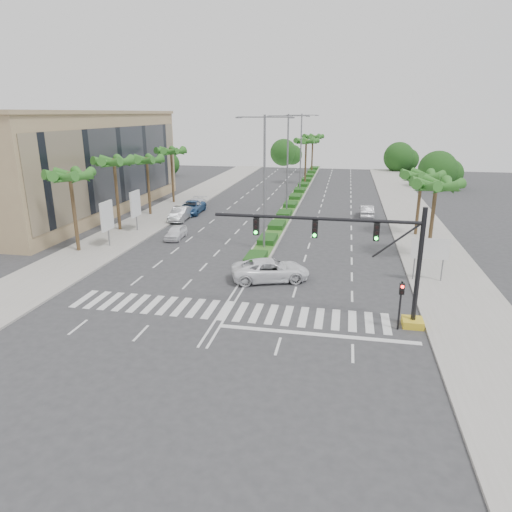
# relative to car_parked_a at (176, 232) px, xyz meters

# --- Properties ---
(ground) EXTENTS (160.00, 160.00, 0.00)m
(ground) POSITION_rel_car_parked_a_xyz_m (9.40, -16.05, -0.65)
(ground) COLOR #333335
(ground) RESTS_ON ground
(footpath_right) EXTENTS (6.00, 120.00, 0.15)m
(footpath_right) POSITION_rel_car_parked_a_xyz_m (24.60, 3.95, -0.57)
(footpath_right) COLOR gray
(footpath_right) RESTS_ON ground
(footpath_left) EXTENTS (6.00, 120.00, 0.15)m
(footpath_left) POSITION_rel_car_parked_a_xyz_m (-5.80, 3.95, -0.57)
(footpath_left) COLOR gray
(footpath_left) RESTS_ON ground
(median) EXTENTS (2.20, 75.00, 0.20)m
(median) POSITION_rel_car_parked_a_xyz_m (9.40, 28.95, -0.55)
(median) COLOR gray
(median) RESTS_ON ground
(median_grass) EXTENTS (1.80, 75.00, 0.04)m
(median_grass) POSITION_rel_car_parked_a_xyz_m (9.40, 28.95, -0.43)
(median_grass) COLOR #295D1F
(median_grass) RESTS_ON median
(building) EXTENTS (12.00, 36.00, 12.00)m
(building) POSITION_rel_car_parked_a_xyz_m (-16.60, 9.95, 5.35)
(building) COLOR tan
(building) RESTS_ON ground
(signal_gantry) EXTENTS (12.60, 1.20, 7.20)m
(signal_gantry) POSITION_rel_car_parked_a_xyz_m (18.67, -16.05, 2.81)
(signal_gantry) COLOR gold
(signal_gantry) RESTS_ON ground
(pedestrian_signal) EXTENTS (0.28, 0.36, 3.00)m
(pedestrian_signal) POSITION_rel_car_parked_a_xyz_m (20.00, -16.73, 1.39)
(pedestrian_signal) COLOR black
(pedestrian_signal) RESTS_ON ground
(direction_sign) EXTENTS (2.70, 0.11, 3.40)m
(direction_sign) POSITION_rel_car_parked_a_xyz_m (22.90, -8.06, 1.80)
(direction_sign) COLOR slate
(direction_sign) RESTS_ON ground
(billboard_near) EXTENTS (0.18, 2.10, 4.35)m
(billboard_near) POSITION_rel_car_parked_a_xyz_m (-5.10, -4.05, 2.31)
(billboard_near) COLOR slate
(billboard_near) RESTS_ON ground
(billboard_far) EXTENTS (0.18, 2.10, 4.35)m
(billboard_far) POSITION_rel_car_parked_a_xyz_m (-5.10, 1.95, 2.31)
(billboard_far) COLOR slate
(billboard_far) RESTS_ON ground
(palm_left_near) EXTENTS (4.57, 4.68, 7.55)m
(palm_left_near) POSITION_rel_car_parked_a_xyz_m (-7.10, -6.05, 6.04)
(palm_left_near) COLOR brown
(palm_left_near) RESTS_ON ground
(palm_left_mid) EXTENTS (4.57, 4.68, 7.95)m
(palm_left_mid) POSITION_rel_car_parked_a_xyz_m (-7.10, 1.95, 6.43)
(palm_left_mid) COLOR brown
(palm_left_mid) RESTS_ON ground
(palm_left_far) EXTENTS (4.57, 4.68, 7.35)m
(palm_left_far) POSITION_rel_car_parked_a_xyz_m (-7.10, 9.95, 5.85)
(palm_left_far) COLOR brown
(palm_left_far) RESTS_ON ground
(palm_left_end) EXTENTS (4.57, 4.68, 7.75)m
(palm_left_end) POSITION_rel_car_parked_a_xyz_m (-7.10, 17.95, 6.23)
(palm_left_end) COLOR brown
(palm_left_end) RESTS_ON ground
(palm_right_near) EXTENTS (4.57, 4.68, 7.05)m
(palm_right_near) POSITION_rel_car_parked_a_xyz_m (23.90, -2.05, 5.56)
(palm_right_near) COLOR brown
(palm_right_near) RESTS_ON ground
(palm_right_far) EXTENTS (4.57, 4.68, 6.75)m
(palm_right_far) POSITION_rel_car_parked_a_xyz_m (23.90, 5.95, 5.26)
(palm_right_far) COLOR brown
(palm_right_far) RESTS_ON ground
(palm_median_a) EXTENTS (4.57, 4.68, 8.05)m
(palm_median_a) POSITION_rel_car_parked_a_xyz_m (9.40, 38.95, 6.52)
(palm_median_a) COLOR brown
(palm_median_a) RESTS_ON ground
(palm_median_b) EXTENTS (4.57, 4.68, 8.05)m
(palm_median_b) POSITION_rel_car_parked_a_xyz_m (9.40, 53.95, 6.52)
(palm_median_b) COLOR brown
(palm_median_b) RESTS_ON ground
(streetlight_near) EXTENTS (5.10, 0.25, 12.00)m
(streetlight_near) POSITION_rel_car_parked_a_xyz_m (9.40, -2.05, 6.16)
(streetlight_near) COLOR slate
(streetlight_near) RESTS_ON ground
(streetlight_mid) EXTENTS (5.10, 0.25, 12.00)m
(streetlight_mid) POSITION_rel_car_parked_a_xyz_m (9.40, 13.95, 6.16)
(streetlight_mid) COLOR slate
(streetlight_mid) RESTS_ON ground
(streetlight_far) EXTENTS (5.10, 0.25, 12.00)m
(streetlight_far) POSITION_rel_car_parked_a_xyz_m (9.40, 29.95, 6.16)
(streetlight_far) COLOR slate
(streetlight_far) RESTS_ON ground
(car_parked_a) EXTENTS (1.71, 3.88, 1.30)m
(car_parked_a) POSITION_rel_car_parked_a_xyz_m (0.00, 0.00, 0.00)
(car_parked_a) COLOR white
(car_parked_a) RESTS_ON ground
(car_parked_b) EXTENTS (1.89, 4.89, 1.59)m
(car_parked_b) POSITION_rel_car_parked_a_xyz_m (-2.40, 7.80, 0.14)
(car_parked_b) COLOR #AEAFB3
(car_parked_b) RESTS_ON ground
(car_parked_c) EXTENTS (2.80, 5.72, 1.57)m
(car_parked_c) POSITION_rel_car_parked_a_xyz_m (-2.40, 11.75, 0.13)
(car_parked_c) COLOR #2B5284
(car_parked_c) RESTS_ON ground
(car_parked_d) EXTENTS (2.20, 5.40, 1.57)m
(car_parked_d) POSITION_rel_car_parked_a_xyz_m (-2.40, 13.02, 0.13)
(car_parked_d) COLOR white
(car_parked_d) RESTS_ON ground
(car_crossing) EXTENTS (6.42, 4.44, 1.63)m
(car_crossing) POSITION_rel_car_parked_a_xyz_m (11.31, -9.97, 0.17)
(car_crossing) COLOR white
(car_crossing) RESTS_ON ground
(car_right) EXTENTS (1.63, 4.49, 1.47)m
(car_right) POSITION_rel_car_parked_a_xyz_m (19.18, 13.90, 0.09)
(car_right) COLOR #ADACB1
(car_right) RESTS_ON ground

